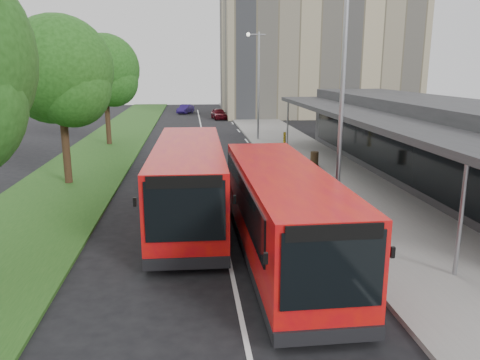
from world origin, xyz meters
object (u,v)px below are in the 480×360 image
object	(u,v)px
lamp_post_near	(340,92)
litter_bin	(314,159)
tree_mid	(60,77)
car_far	(186,109)
car_near	(219,114)
tree_far	(105,74)
bus_main	(282,214)
bus_second	(189,181)
lamp_post_far	(257,79)
bollard	(285,140)

from	to	relation	value
lamp_post_near	litter_bin	world-z (taller)	lamp_post_near
tree_mid	litter_bin	size ratio (longest dim) A/B	9.80
litter_bin	car_far	xyz separation A→B (m)	(-7.44, 33.95, -0.00)
lamp_post_near	car_near	size ratio (longest dim) A/B	2.28
tree_far	litter_bin	xyz separation A→B (m)	(12.88, -9.70, -4.57)
tree_far	bus_main	xyz separation A→B (m)	(8.56, -22.14, -3.73)
bus_second	car_far	world-z (taller)	bus_second
lamp_post_far	car_near	xyz separation A→B (m)	(-1.98, 16.16, -4.12)
lamp_post_far	car_near	world-z (taller)	lamp_post_far
tree_far	lamp_post_far	bearing A→B (deg)	4.87
lamp_post_near	car_far	world-z (taller)	lamp_post_near
lamp_post_near	bus_second	bearing A→B (deg)	169.71
bus_second	car_far	bearing A→B (deg)	91.64
lamp_post_near	car_far	distance (m)	43.87
bus_second	bollard	bearing A→B (deg)	66.94
bollard	litter_bin	bearing A→B (deg)	-85.86
tree_mid	bollard	distance (m)	15.72
lamp_post_near	bus_second	world-z (taller)	lamp_post_near
tree_far	bus_main	distance (m)	24.03
tree_mid	car_far	bearing A→B (deg)	81.47
lamp_post_near	litter_bin	bearing A→B (deg)	79.40
bus_second	lamp_post_far	bearing A→B (deg)	75.63
car_near	bus_main	bearing A→B (deg)	-97.54
lamp_post_far	bus_second	size ratio (longest dim) A/B	0.79
bollard	car_near	distance (m)	20.83
tree_mid	lamp_post_near	xyz separation A→B (m)	(11.13, -7.05, -0.42)
lamp_post_near	bus_second	distance (m)	6.26
tree_mid	car_near	bearing A→B (deg)	72.54
lamp_post_far	litter_bin	world-z (taller)	lamp_post_far
litter_bin	bollard	xyz separation A→B (m)	(-0.45, 6.24, 0.14)
bus_second	car_near	world-z (taller)	bus_second
car_near	litter_bin	bearing A→B (deg)	-88.77
lamp_post_near	tree_far	bearing A→B (deg)	120.29
bus_main	car_near	size ratio (longest dim) A/B	2.75
lamp_post_far	bus_main	size ratio (longest dim) A/B	0.83
lamp_post_near	lamp_post_far	size ratio (longest dim) A/B	1.00
lamp_post_far	bus_second	world-z (taller)	lamp_post_far
lamp_post_far	bollard	bearing A→B (deg)	-73.61
lamp_post_near	bus_main	bearing A→B (deg)	-129.75
lamp_post_far	car_far	size ratio (longest dim) A/B	2.38
litter_bin	car_far	bearing A→B (deg)	102.36
tree_mid	bollard	world-z (taller)	tree_mid
bus_second	car_far	distance (m)	42.35
tree_mid	bus_main	distance (m)	13.79
bus_main	bus_second	bearing A→B (deg)	123.06
bus_main	litter_bin	size ratio (longest dim) A/B	11.89
bus_main	bollard	bearing A→B (deg)	77.71
lamp_post_far	litter_bin	bearing A→B (deg)	-80.68
tree_far	bollard	world-z (taller)	tree_far
tree_far	bus_second	bearing A→B (deg)	-72.02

